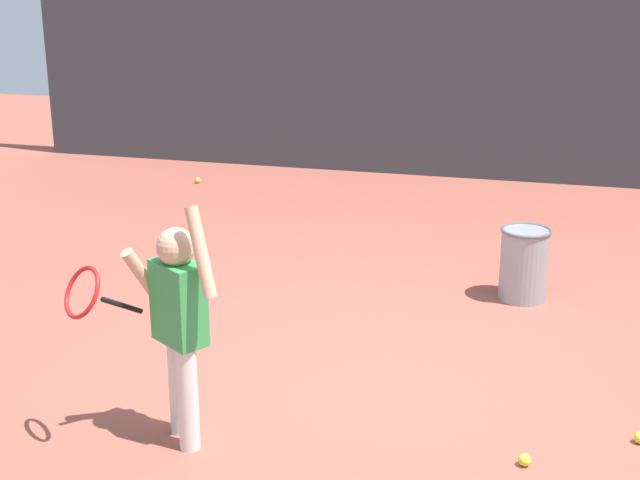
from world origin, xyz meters
TOP-DOWN VIEW (x-y plane):
  - ground_plane at (0.00, 0.00)m, footprint 20.00×20.00m
  - back_fence_windscreen at (0.00, 5.52)m, footprint 11.23×0.08m
  - fence_post_1 at (0.00, 5.58)m, footprint 0.09×0.09m
  - tennis_player at (-0.95, -0.96)m, footprint 0.89×0.53m
  - ball_hopper at (0.72, 1.67)m, footprint 0.38×0.38m
  - tennis_ball_0 at (1.45, -0.34)m, footprint 0.07×0.07m
  - tennis_ball_1 at (0.86, -0.73)m, footprint 0.07×0.07m
  - tennis_ball_5 at (-3.11, 4.42)m, footprint 0.07×0.07m

SIDE VIEW (x-z plane):
  - ground_plane at x=0.00m, z-range 0.00..0.00m
  - tennis_ball_0 at x=1.45m, z-range 0.00..0.07m
  - tennis_ball_1 at x=0.86m, z-range 0.00..0.07m
  - tennis_ball_5 at x=-3.11m, z-range 0.00..0.07m
  - ball_hopper at x=0.72m, z-range 0.01..0.57m
  - tennis_player at x=-0.95m, z-range 0.05..1.40m
  - back_fence_windscreen at x=0.00m, z-range 0.00..3.83m
  - fence_post_1 at x=0.00m, z-range 0.00..3.98m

